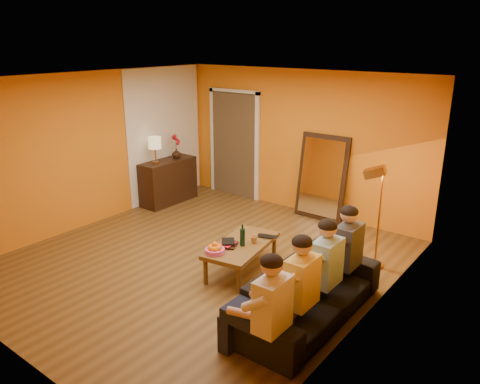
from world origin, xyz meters
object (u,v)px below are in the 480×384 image
Objects in this scene: floor_lamp at (379,219)px; person_mid_left at (302,290)px; person_far_right at (348,253)px; coffee_table at (242,257)px; person_far_left at (272,313)px; sofa at (311,294)px; person_mid_right at (326,270)px; wine_bottle at (242,235)px; table_lamp at (155,150)px; tumbler at (254,240)px; laptop at (267,238)px; dog at (282,302)px; mirror_frame at (322,177)px; vase at (176,153)px; sideboard at (168,181)px.

floor_lamp is 1.18× the size of person_mid_left.
person_mid_left is 1.10m from person_far_right.
person_far_right is at bearing -101.96° from floor_lamp.
person_far_left reaches higher than coffee_table.
person_mid_right is (0.13, 0.10, 0.30)m from sofa.
coffee_table is at bearing 135.00° from wine_bottle.
table_lamp is 4.88× the size of tumbler.
table_lamp reaches higher than person_mid_right.
sofa is 1.74× the size of coffee_table.
sofa is at bearing -53.47° from laptop.
dog is (1.21, -0.85, 0.15)m from coffee_table.
floor_lamp is (1.55, -1.24, -0.04)m from mirror_frame.
vase is at bearing 140.36° from coffee_table.
sofa is (4.24, -1.85, -0.11)m from sideboard.
table_lamp is 3.26m from tumbler.
person_far_left is (1.58, -3.93, -0.15)m from mirror_frame.
floor_lamp is (1.42, 1.27, 0.51)m from coffee_table.
laptop is (-1.27, 1.22, -0.18)m from person_mid_left.
mirror_frame is at bearing 26.29° from sofa.
person_far_right is 1.43m from wine_bottle.
table_lamp reaches higher than vase.
sofa is 11.33× the size of vase.
table_lamp reaches higher than person_mid_left.
tumbler is (-1.30, -1.15, -0.25)m from floor_lamp.
sofa is at bearing 82.42° from dog.
person_mid_right is 6.51× the size of vase.
coffee_table is (2.92, -1.43, -0.21)m from sideboard.
table_lamp is at bearing 161.80° from dog.
sideboard is at bearing 164.23° from floor_lamp.
floor_lamp is at bearing 43.85° from wine_bottle.
coffee_table is at bearing -21.24° from table_lamp.
person_mid_left reaches higher than dog.
person_mid_left is 5.07m from vase.
sofa is 7.27× the size of laptop.
person_mid_left reaches higher than wine_bottle.
person_far_left is 2.19m from laptop.
person_mid_left is 1.00× the size of person_far_right.
person_mid_right is 11.66× the size of tumbler.
person_far_right is (0.03, -1.04, -0.11)m from floor_lamp.
table_lamp is 0.42× the size of person_far_right.
mirror_frame is 1.25× the size of person_far_left.
wine_bottle is (-1.40, 0.27, -0.03)m from person_mid_right.
floor_lamp is at bearing 41.41° from tumbler.
mirror_frame reaches higher than table_lamp.
person_far_left is 1.00× the size of person_far_right.
mirror_frame is 3.64m from dog.
person_far_right is 1.29m from laptop.
dog is at bearing -44.91° from coffee_table.
person_far_right is (4.37, -1.20, 0.18)m from sideboard.
vase is at bearing 155.36° from person_mid_right.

